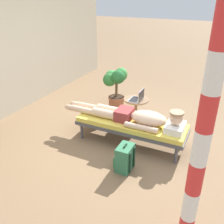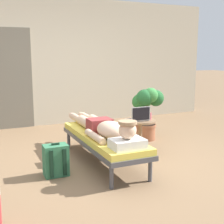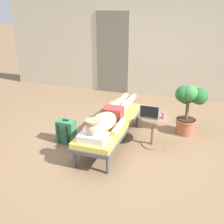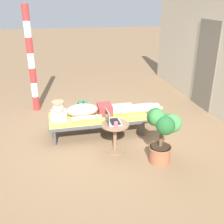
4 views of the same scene
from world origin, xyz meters
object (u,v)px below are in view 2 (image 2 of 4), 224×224
person_reclining (105,128)px  potted_plant (146,106)px  backpack (56,160)px  lounge_chair (103,139)px  side_table (140,131)px  drink_glass (150,116)px  laptop (139,117)px

person_reclining → potted_plant: size_ratio=2.30×
backpack → potted_plant: 2.20m
person_reclining → potted_plant: bearing=37.1°
lounge_chair → side_table: 0.71m
potted_plant → drink_glass: bearing=-116.9°
side_table → drink_glass: drink_glass is taller
side_table → backpack: side_table is taller
side_table → drink_glass: (0.15, -0.02, 0.22)m
lounge_chair → side_table: side_table is taller
lounge_chair → drink_glass: drink_glass is taller
laptop → backpack: laptop is taller
side_table → backpack: size_ratio=1.23×
lounge_chair → person_reclining: 0.19m
side_table → potted_plant: (0.49, 0.65, 0.24)m
laptop → lounge_chair: bearing=-168.8°
person_reclining → drink_glass: size_ratio=20.26×
lounge_chair → potted_plant: 1.47m
lounge_chair → backpack: backpack is taller
laptop → backpack: size_ratio=0.73×
lounge_chair → laptop: size_ratio=6.08×
person_reclining → laptop: bearing=16.8°
lounge_chair → person_reclining: size_ratio=0.87×
side_table → drink_glass: size_ratio=4.88×
drink_glass → backpack: (-1.57, -0.35, -0.38)m
backpack → potted_plant: bearing=28.0°
person_reclining → potted_plant: (1.18, 0.90, 0.08)m
drink_glass → potted_plant: potted_plant is taller
side_table → potted_plant: 0.85m
lounge_chair → side_table: (0.69, 0.18, 0.01)m
lounge_chair → backpack: (-0.73, -0.19, -0.15)m
laptop → potted_plant: potted_plant is taller
lounge_chair → laptop: (0.63, 0.13, 0.24)m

